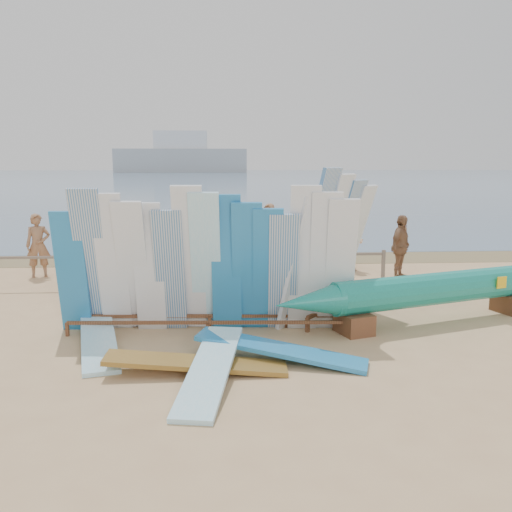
{
  "coord_description": "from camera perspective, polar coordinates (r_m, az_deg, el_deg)",
  "views": [
    {
      "loc": [
        1.9,
        -10.35,
        3.07
      ],
      "look_at": [
        2.63,
        1.3,
        1.07
      ],
      "focal_mm": 38.0,
      "sensor_mm": 36.0,
      "label": 1
    }
  ],
  "objects": [
    {
      "name": "outrigger_canoe",
      "position": [
        11.12,
        18.7,
        -3.44
      ],
      "size": [
        6.82,
        2.8,
        1.0
      ],
      "rotation": [
        0.0,
        0.0,
        0.33
      ],
      "color": "brown",
      "rests_on": "ground"
    },
    {
      "name": "side_surfboard_rack",
      "position": [
        10.85,
        7.57,
        0.53
      ],
      "size": [
        2.28,
        2.45,
        3.0
      ],
      "rotation": [
        0.0,
        0.0,
        0.85
      ],
      "color": "brown",
      "rests_on": "ground"
    },
    {
      "name": "beachgoer_1",
      "position": [
        15.88,
        -21.95,
        1.04
      ],
      "size": [
        0.71,
        0.51,
        1.74
      ],
      "primitive_type": "imported",
      "rotation": [
        0.0,
        0.0,
        0.28
      ],
      "color": "#8C6042",
      "rests_on": "ground"
    },
    {
      "name": "ground",
      "position": [
        10.96,
        -13.52,
        -6.82
      ],
      "size": [
        160.0,
        160.0,
        0.0
      ],
      "primitive_type": "plane",
      "color": "tan",
      "rests_on": "ground"
    },
    {
      "name": "flat_board_a",
      "position": [
        9.67,
        -16.22,
        -9.19
      ],
      "size": [
        1.21,
        2.75,
        0.26
      ],
      "primitive_type": "cube",
      "rotation": [
        0.07,
        0.0,
        0.25
      ],
      "color": "#97DCF2",
      "rests_on": "ground"
    },
    {
      "name": "flat_board_c",
      "position": [
        8.3,
        -6.27,
        -12.06
      ],
      "size": [
        2.71,
        0.62,
        0.29
      ],
      "primitive_type": "cube",
      "rotation": [
        0.08,
        0.0,
        1.55
      ],
      "color": "olive",
      "rests_on": "ground"
    },
    {
      "name": "beachgoer_10",
      "position": [
        14.9,
        14.97,
        0.88
      ],
      "size": [
        1.0,
        1.05,
        1.73
      ],
      "primitive_type": "imported",
      "rotation": [
        0.0,
        0.0,
        0.85
      ],
      "color": "#8C6042",
      "rests_on": "ground"
    },
    {
      "name": "beachgoer_3",
      "position": [
        16.77,
        -18.42,
        1.76
      ],
      "size": [
        0.91,
        1.25,
        1.79
      ],
      "primitive_type": "imported",
      "rotation": [
        0.0,
        0.0,
        2.0
      ],
      "color": "tan",
      "rests_on": "ground"
    },
    {
      "name": "flat_board_d",
      "position": [
        8.67,
        2.63,
        -11.02
      ],
      "size": [
        2.73,
        1.37,
        0.39
      ],
      "primitive_type": "cube",
      "rotation": [
        0.12,
        0.0,
        1.25
      ],
      "color": "#257BBB",
      "rests_on": "ground"
    },
    {
      "name": "distant_ship",
      "position": [
        190.87,
        -7.91,
        10.29
      ],
      "size": [
        45.0,
        8.0,
        14.0
      ],
      "color": "#999EA3",
      "rests_on": "ocean"
    },
    {
      "name": "flat_board_b",
      "position": [
        7.97,
        -4.77,
        -12.97
      ],
      "size": [
        1.0,
        2.74,
        0.39
      ],
      "primitive_type": "cube",
      "rotation": [
        0.12,
        0.0,
        -0.17
      ],
      "color": "#97DCF2",
      "rests_on": "ground"
    },
    {
      "name": "beach_chair_left",
      "position": [
        14.56,
        -7.36,
        -1.4
      ],
      "size": [
        0.73,
        0.75,
        0.97
      ],
      "rotation": [
        0.0,
        0.0,
        0.21
      ],
      "color": "red",
      "rests_on": "ground"
    },
    {
      "name": "stroller",
      "position": [
        14.73,
        -6.04,
        -0.64
      ],
      "size": [
        0.69,
        0.88,
        1.09
      ],
      "rotation": [
        0.0,
        0.0,
        -0.2
      ],
      "color": "red",
      "rests_on": "ground"
    },
    {
      "name": "beachgoer_8",
      "position": [
        15.87,
        9.88,
        1.37
      ],
      "size": [
        0.87,
        0.72,
        1.61
      ],
      "primitive_type": "imported",
      "rotation": [
        0.0,
        0.0,
        5.75
      ],
      "color": "beige",
      "rests_on": "ground"
    },
    {
      "name": "ocean",
      "position": [
        138.4,
        -4.44,
        8.41
      ],
      "size": [
        320.0,
        240.0,
        0.02
      ],
      "primitive_type": "cube",
      "color": "slate",
      "rests_on": "ground"
    },
    {
      "name": "beachgoer_9",
      "position": [
        16.34,
        8.42,
        1.59
      ],
      "size": [
        0.81,
        1.1,
        1.58
      ],
      "primitive_type": "imported",
      "rotation": [
        0.0,
        0.0,
        5.14
      ],
      "color": "tan",
      "rests_on": "ground"
    },
    {
      "name": "vendor_table",
      "position": [
        12.1,
        6.8,
        -3.18
      ],
      "size": [
        1.04,
        0.91,
        1.15
      ],
      "rotation": [
        0.0,
        0.0,
        -0.41
      ],
      "color": "brown",
      "rests_on": "ground"
    },
    {
      "name": "beachgoer_6",
      "position": [
        15.27,
        -4.3,
        1.65
      ],
      "size": [
        0.5,
        0.94,
        1.87
      ],
      "primitive_type": "imported",
      "rotation": [
        0.0,
        0.0,
        4.64
      ],
      "color": "tan",
      "rests_on": "ground"
    },
    {
      "name": "beach_chair_right",
      "position": [
        14.75,
        -8.15,
        -1.5
      ],
      "size": [
        0.51,
        0.53,
        0.77
      ],
      "rotation": [
        0.0,
        0.0,
        -0.05
      ],
      "color": "red",
      "rests_on": "ground"
    },
    {
      "name": "beachgoer_7",
      "position": [
        16.93,
        1.36,
        2.43
      ],
      "size": [
        0.71,
        0.76,
        1.85
      ],
      "primitive_type": "imported",
      "rotation": [
        0.0,
        0.0,
        5.39
      ],
      "color": "#8C6042",
      "rests_on": "ground"
    },
    {
      "name": "beachgoer_2",
      "position": [
        16.15,
        -17.32,
        1.39
      ],
      "size": [
        0.87,
        0.87,
        1.71
      ],
      "primitive_type": "imported",
      "rotation": [
        0.0,
        0.0,
        5.48
      ],
      "color": "beige",
      "rests_on": "ground"
    },
    {
      "name": "main_surfboard_rack",
      "position": [
        9.83,
        -5.07,
        -1.17
      ],
      "size": [
        5.43,
        0.99,
        2.71
      ],
      "rotation": [
        0.0,
        0.0,
        -0.05
      ],
      "color": "brown",
      "rests_on": "ground"
    },
    {
      "name": "fence",
      "position": [
        13.71,
        -11.51,
        -0.73
      ],
      "size": [
        12.08,
        0.08,
        0.9
      ],
      "color": "#78685B",
      "rests_on": "ground"
    },
    {
      "name": "wet_sand_strip",
      "position": [
        17.92,
        -9.63,
        -0.29
      ],
      "size": [
        40.0,
        2.6,
        0.01
      ],
      "primitive_type": "cube",
      "color": "olive",
      "rests_on": "ground"
    }
  ]
}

